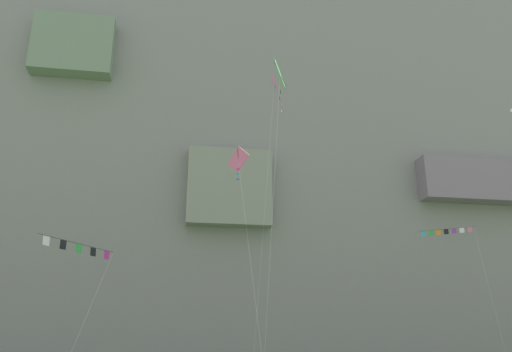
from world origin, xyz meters
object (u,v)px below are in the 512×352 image
kite_banner_low_center (79,252)px  kite_diamond_mid_center (280,78)px  kite_diamond_mid_right (239,166)px  kite_diamond_far_right (273,104)px  kite_banner_upper_left (449,237)px

kite_banner_low_center → kite_diamond_mid_center: 19.41m
kite_diamond_mid_right → kite_diamond_far_right: 11.75m
kite_banner_upper_left → kite_diamond_mid_right: size_ratio=0.81×
kite_banner_upper_left → kite_diamond_mid_right: (-20.56, -9.11, 2.50)m
kite_banner_low_center → kite_diamond_mid_right: (10.43, -1.91, 5.97)m
kite_banner_low_center → kite_diamond_far_right: size_ratio=0.37×
kite_banner_upper_left → kite_diamond_mid_right: 22.63m
kite_diamond_mid_right → kite_banner_low_center: bearing=169.6°
kite_banner_upper_left → kite_banner_low_center: size_ratio=1.38×
kite_diamond_mid_right → kite_diamond_far_right: size_ratio=0.62×
kite_diamond_mid_center → kite_banner_upper_left: bearing=25.0°
kite_diamond_far_right → kite_diamond_mid_center: 6.07m
kite_banner_upper_left → kite_diamond_mid_center: size_ratio=0.55×
kite_banner_low_center → kite_diamond_mid_right: bearing=-10.4°
kite_banner_upper_left → kite_banner_low_center: 32.00m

